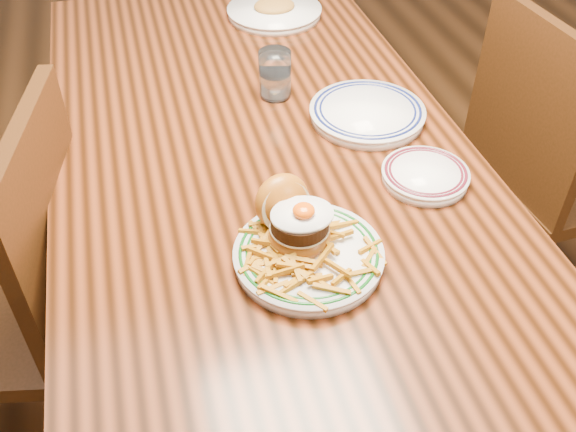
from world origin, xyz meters
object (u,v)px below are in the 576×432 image
object	(u,v)px
main_plate	(304,242)
side_plate	(425,175)
chair_left	(15,296)
table	(257,165)
chair_right	(549,163)

from	to	relation	value
main_plate	side_plate	distance (m)	0.31
side_plate	chair_left	bearing A→B (deg)	155.19
table	chair_left	distance (m)	0.59
main_plate	chair_right	bearing A→B (deg)	13.32
table	chair_left	world-z (taller)	chair_left
table	chair_right	bearing A→B (deg)	2.60
chair_left	side_plate	bearing A→B (deg)	1.49
table	chair_left	bearing A→B (deg)	-170.80
chair_left	table	bearing A→B (deg)	21.23
chair_right	side_plate	world-z (taller)	chair_right
table	main_plate	size ratio (longest dim) A/B	6.00
table	side_plate	world-z (taller)	side_plate
main_plate	side_plate	bearing A→B (deg)	11.90
chair_left	main_plate	size ratio (longest dim) A/B	3.43
table	chair_left	size ratio (longest dim) A/B	1.75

